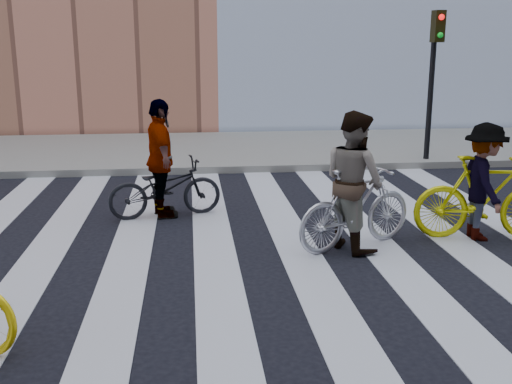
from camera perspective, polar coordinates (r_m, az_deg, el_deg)
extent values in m
plane|color=black|center=(7.77, 0.18, -6.03)|extent=(100.00, 100.00, 0.00)
cube|color=gray|center=(15.00, -3.08, 4.06)|extent=(100.00, 5.00, 0.15)
cube|color=silver|center=(7.96, -20.03, -6.37)|extent=(0.55, 10.00, 0.01)
cube|color=silver|center=(7.76, -12.08, -6.31)|extent=(0.55, 10.00, 0.01)
cube|color=silver|center=(7.73, -3.90, -6.13)|extent=(0.55, 10.00, 0.01)
cube|color=silver|center=(7.84, 4.20, -5.82)|extent=(0.55, 10.00, 0.01)
cube|color=silver|center=(8.11, 11.90, -5.42)|extent=(0.55, 10.00, 0.01)
cube|color=silver|center=(8.51, 18.98, -4.96)|extent=(0.55, 10.00, 0.01)
cylinder|color=black|center=(13.73, 16.28, 9.02)|extent=(0.12, 0.12, 3.20)
cube|color=black|center=(13.55, 16.95, 14.86)|extent=(0.22, 0.28, 0.65)
sphere|color=red|center=(13.42, 17.26, 15.62)|extent=(0.12, 0.12, 0.12)
sphere|color=#0CCC26|center=(13.41, 17.15, 14.09)|extent=(0.12, 0.12, 0.12)
imported|color=silver|center=(8.00, 9.53, -1.49)|extent=(1.88, 1.23, 1.10)
imported|color=yellow|center=(8.85, 21.00, -0.49)|extent=(2.01, 0.80, 1.18)
imported|color=black|center=(9.44, -8.65, 0.37)|extent=(1.85, 0.99, 0.92)
imported|color=slate|center=(7.90, 9.29, 1.05)|extent=(1.00, 1.10, 1.83)
imported|color=slate|center=(8.77, 20.84, 0.91)|extent=(0.73, 1.12, 1.62)
imported|color=slate|center=(9.34, -9.06, 3.11)|extent=(0.68, 1.15, 1.85)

